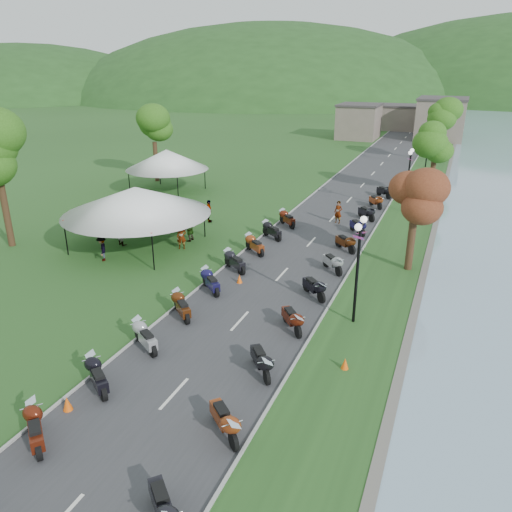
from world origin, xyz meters
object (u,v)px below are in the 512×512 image
(vendor_tent_main, at_px, (137,217))
(pedestrian_b, at_px, (123,244))
(pedestrian_a, at_px, (182,249))
(pedestrian_c, at_px, (103,260))

(vendor_tent_main, bearing_deg, pedestrian_b, -166.37)
(vendor_tent_main, height_order, pedestrian_b, vendor_tent_main)
(pedestrian_b, bearing_deg, vendor_tent_main, -144.59)
(vendor_tent_main, height_order, pedestrian_a, vendor_tent_main)
(pedestrian_b, height_order, pedestrian_c, pedestrian_b)
(vendor_tent_main, relative_size, pedestrian_c, 4.07)
(pedestrian_a, xyz_separation_m, pedestrian_b, (-4.14, -0.79, 0.00))
(pedestrian_a, relative_size, pedestrian_b, 0.91)
(vendor_tent_main, xyz_separation_m, pedestrian_c, (-0.52, -3.16, -2.00))
(vendor_tent_main, bearing_deg, pedestrian_c, -99.36)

